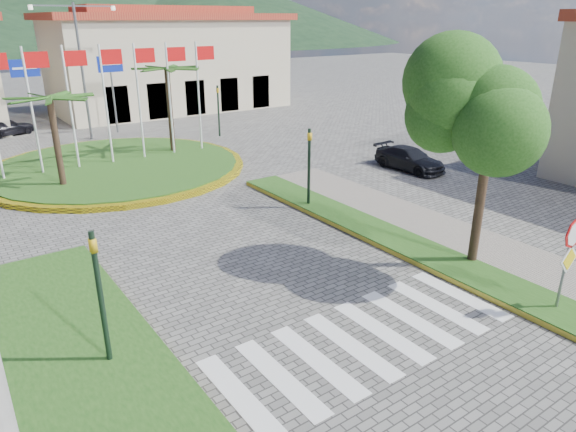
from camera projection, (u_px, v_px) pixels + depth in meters
verge_right at (554, 310)px, 13.23m from camera, size 1.60×28.00×0.18m
median_left at (53, 398)px, 10.16m from camera, size 5.00×14.00×0.18m
crosswalk at (363, 339)px, 12.18m from camera, size 8.00×3.00×0.01m
roundabout_island at (117, 166)px, 25.81m from camera, size 12.70×12.70×6.00m
stop_sign at (570, 250)px, 12.64m from camera, size 0.80×0.11×2.65m
deciduous_tree at (495, 95)px, 14.05m from camera, size 3.60×3.60×6.80m
traffic_light_left at (99, 287)px, 10.58m from camera, size 0.15×0.18×3.20m
traffic_light_right at (309, 161)px, 20.00m from camera, size 0.15×0.18×3.20m
traffic_light_far at (218, 106)px, 32.54m from camera, size 0.18×0.15×3.20m
direction_sign_west at (27, 83)px, 30.34m from camera, size 1.60×0.14×5.20m
direction_sign_east at (112, 78)px, 33.04m from camera, size 1.60×0.14×5.20m
street_lamp_centre at (82, 65)px, 30.88m from camera, size 4.80×0.16×8.00m
building_right at (169, 60)px, 42.04m from camera, size 19.08×9.54×8.05m
hill_far_east at (229, 11)px, 146.38m from camera, size 120.00×120.00×18.00m
car_dark_a at (7, 127)px, 33.11m from camera, size 3.55×2.37×1.12m
car_dark_b at (184, 106)px, 40.10m from camera, size 4.23×1.65×1.37m
car_side_right at (410, 159)px, 25.66m from camera, size 1.69×3.89×1.12m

